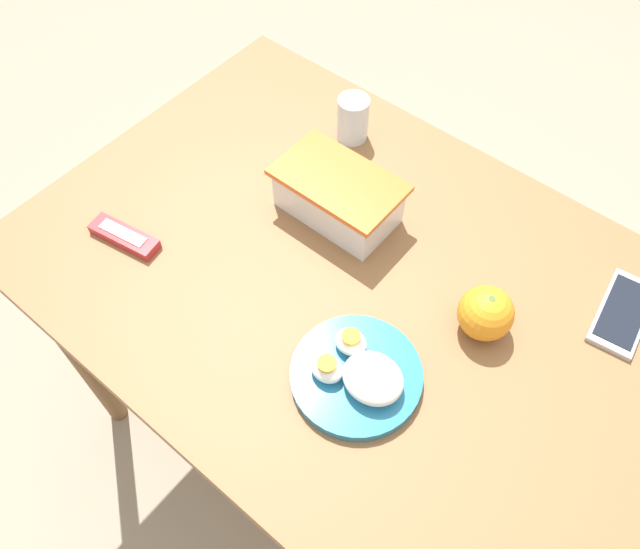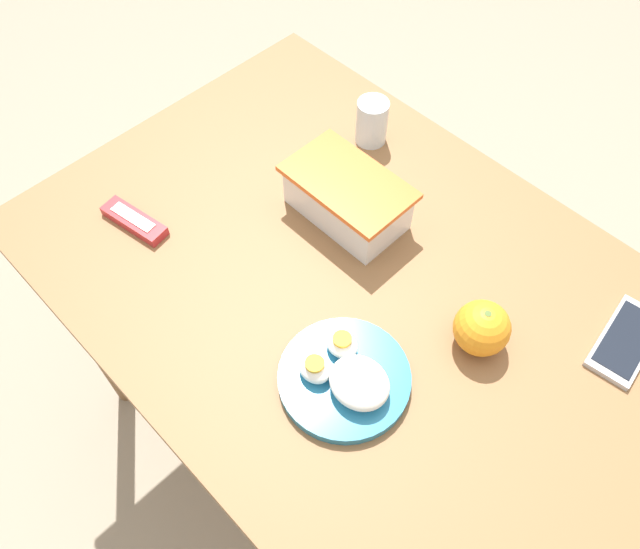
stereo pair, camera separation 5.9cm
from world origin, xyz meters
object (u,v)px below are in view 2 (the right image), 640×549
object	(u,v)px
candy_bar	(134,221)
food_container	(347,199)
orange_fruit	(482,328)
rice_plate	(346,377)
drinking_glass	(372,122)
cell_phone	(626,341)

from	to	relation	value
candy_bar	food_container	bearing A→B (deg)	48.88
orange_fruit	candy_bar	distance (m)	0.62
orange_fruit	rice_plate	distance (m)	0.22
food_container	orange_fruit	xyz separation A→B (m)	(0.32, -0.04, 0.00)
candy_bar	drinking_glass	bearing A→B (deg)	71.98
rice_plate	drinking_glass	bearing A→B (deg)	128.79
orange_fruit	candy_bar	size ratio (longest dim) A/B	0.65
food_container	cell_phone	distance (m)	0.50
orange_fruit	cell_phone	world-z (taller)	orange_fruit
candy_bar	drinking_glass	distance (m)	0.48
cell_phone	drinking_glass	xyz separation A→B (m)	(-0.59, 0.05, 0.04)
orange_fruit	food_container	bearing A→B (deg)	172.78
candy_bar	drinking_glass	size ratio (longest dim) A/B	1.48
rice_plate	cell_phone	bearing A→B (deg)	54.18
drinking_glass	food_container	bearing A→B (deg)	-59.71
rice_plate	cell_phone	size ratio (longest dim) A/B	1.22
food_container	cell_phone	world-z (taller)	food_container
cell_phone	drinking_glass	size ratio (longest dim) A/B	1.80
candy_bar	cell_phone	size ratio (longest dim) A/B	0.82
food_container	drinking_glass	world-z (taller)	same
orange_fruit	candy_bar	bearing A→B (deg)	-156.91
rice_plate	food_container	bearing A→B (deg)	133.91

